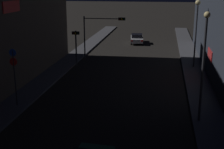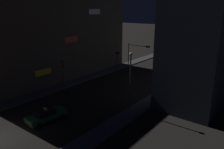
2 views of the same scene
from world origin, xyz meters
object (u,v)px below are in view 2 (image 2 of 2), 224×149
object	(u,v)px
traffic_light_overhead	(137,51)
street_lamp_far_block	(183,53)
street_lamp_near_block	(130,76)
taxi	(46,115)
sign_pole_left	(63,71)
far_car	(173,58)
traffic_light_left_kerb	(117,57)

from	to	relation	value
traffic_light_overhead	street_lamp_far_block	xyz separation A→B (m)	(10.77, -3.05, 1.42)
street_lamp_near_block	taxi	bearing A→B (deg)	-126.24
taxi	sign_pole_left	xyz separation A→B (m)	(-7.26, 8.57, 1.97)
street_lamp_far_block	far_car	bearing A→B (deg)	117.75
taxi	street_lamp_near_block	world-z (taller)	street_lamp_near_block
sign_pole_left	taxi	bearing A→B (deg)	-49.73
traffic_light_left_kerb	traffic_light_overhead	bearing A→B (deg)	63.03
traffic_light_overhead	sign_pole_left	bearing A→B (deg)	-100.33
street_lamp_near_block	street_lamp_far_block	xyz separation A→B (m)	(0.75, 14.27, 0.67)
traffic_light_left_kerb	street_lamp_far_block	bearing A→B (deg)	3.76
traffic_light_overhead	traffic_light_left_kerb	bearing A→B (deg)	-116.97
traffic_light_left_kerb	street_lamp_near_block	bearing A→B (deg)	-48.24
traffic_light_overhead	street_lamp_near_block	distance (m)	20.02
taxi	street_lamp_far_block	distance (m)	23.54
far_car	street_lamp_far_block	world-z (taller)	street_lamp_far_block
traffic_light_left_kerb	street_lamp_far_block	world-z (taller)	street_lamp_far_block
traffic_light_overhead	sign_pole_left	distance (m)	16.96
traffic_light_left_kerb	street_lamp_far_block	xyz separation A→B (m)	(12.74, 0.84, 2.37)
sign_pole_left	street_lamp_near_block	world-z (taller)	street_lamp_near_block
taxi	street_lamp_far_block	bearing A→B (deg)	73.55
sign_pole_left	street_lamp_far_block	distance (m)	19.54
taxi	traffic_light_left_kerb	size ratio (longest dim) A/B	1.17
traffic_light_overhead	street_lamp_near_block	size ratio (longest dim) A/B	0.72
traffic_light_left_kerb	sign_pole_left	distance (m)	12.81
traffic_light_overhead	sign_pole_left	size ratio (longest dim) A/B	1.20
taxi	traffic_light_overhead	xyz separation A→B (m)	(-4.22, 25.22, 2.99)
sign_pole_left	street_lamp_near_block	size ratio (longest dim) A/B	0.60
traffic_light_left_kerb	sign_pole_left	size ratio (longest dim) A/B	0.92
far_car	sign_pole_left	distance (m)	28.38
far_car	street_lamp_far_block	bearing A→B (deg)	-62.25
street_lamp_near_block	sign_pole_left	bearing A→B (deg)	177.09
traffic_light_left_kerb	sign_pole_left	bearing A→B (deg)	-94.75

